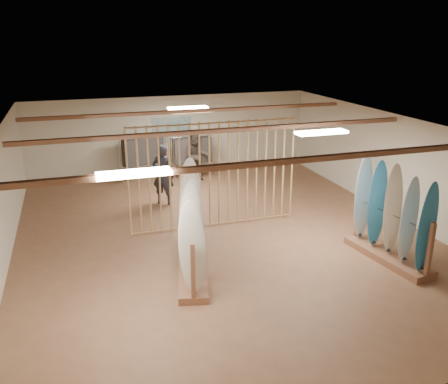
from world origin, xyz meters
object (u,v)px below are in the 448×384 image
object	(u,v)px
rack_left	(192,238)
clothing_rack_a	(143,151)
rack_right	(390,229)
shopper_a	(163,171)
shopper_b	(196,153)
clothing_rack_b	(192,150)

from	to	relation	value
rack_left	clothing_rack_a	size ratio (longest dim) A/B	1.86
rack_right	shopper_a	bearing A→B (deg)	120.03
rack_left	shopper_b	bearing A→B (deg)	87.51
rack_left	clothing_rack_b	bearing A→B (deg)	88.71
rack_right	clothing_rack_b	xyz separation A→B (m)	(-2.59, 7.52, 0.26)
rack_right	clothing_rack_a	xyz separation A→B (m)	(-4.26, 7.73, 0.33)
clothing_rack_b	shopper_b	world-z (taller)	shopper_b
rack_right	clothing_rack_a	world-z (taller)	rack_right
clothing_rack_b	shopper_a	xyz separation A→B (m)	(-1.48, -2.28, 0.02)
rack_left	clothing_rack_a	bearing A→B (deg)	103.02
clothing_rack_b	shopper_b	xyz separation A→B (m)	(0.06, -0.32, -0.02)
clothing_rack_a	shopper_b	size ratio (longest dim) A/B	0.83
shopper_b	clothing_rack_b	bearing A→B (deg)	115.92
shopper_a	shopper_b	xyz separation A→B (m)	(1.54, 1.97, -0.04)
shopper_b	rack_left	bearing A→B (deg)	-90.29
rack_right	shopper_b	distance (m)	7.64
clothing_rack_a	clothing_rack_b	bearing A→B (deg)	-28.09
clothing_rack_b	shopper_b	bearing A→B (deg)	-81.83
clothing_rack_b	shopper_a	world-z (taller)	shopper_a
shopper_a	shopper_b	size ratio (longest dim) A/B	1.04
clothing_rack_b	clothing_rack_a	bearing A→B (deg)	170.86
clothing_rack_a	shopper_b	bearing A→B (deg)	-37.84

